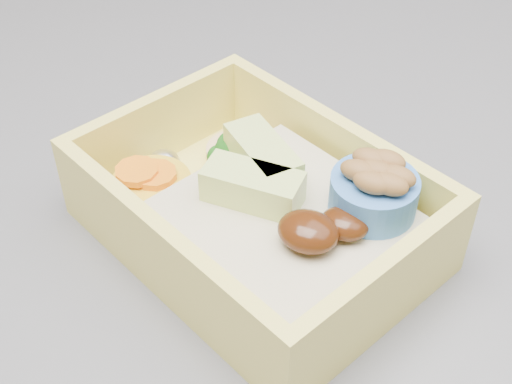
% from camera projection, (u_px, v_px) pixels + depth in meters
% --- Properties ---
extents(bento_box, '(0.23, 0.20, 0.07)m').
position_uv_depth(bento_box, '(266.00, 212.00, 0.40)').
color(bento_box, '#F1E163').
rests_on(bento_box, island).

